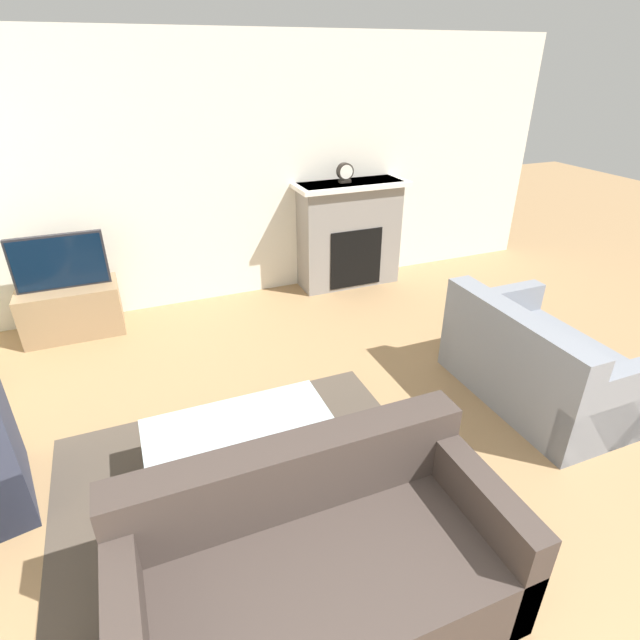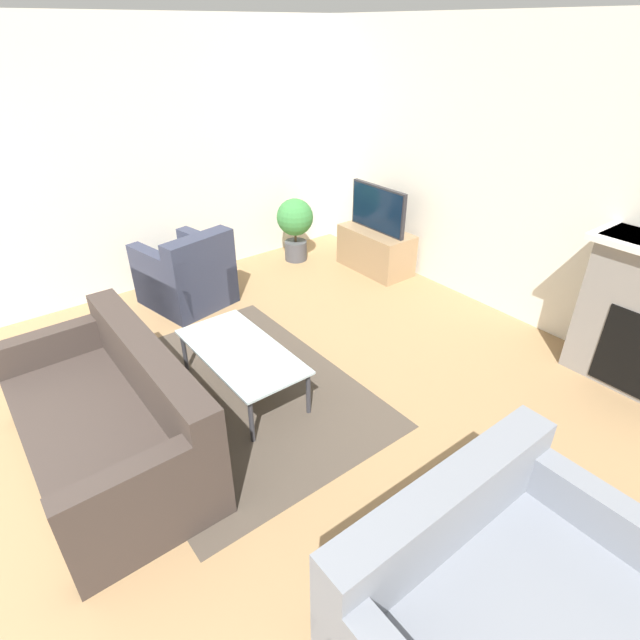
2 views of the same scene
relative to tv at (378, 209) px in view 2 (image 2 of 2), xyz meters
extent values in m
cube|color=silver|center=(1.44, 0.35, 0.59)|extent=(8.41, 0.06, 2.70)
cube|color=silver|center=(-1.29, -2.22, 0.59)|extent=(0.06, 8.07, 2.70)
cube|color=#4C4238|center=(1.07, -2.55, -0.76)|extent=(2.38, 1.78, 0.00)
cube|color=#997A56|center=(0.00, 0.00, -0.51)|extent=(0.91, 0.47, 0.50)
cube|color=#232328|center=(0.00, 0.00, 0.00)|extent=(0.82, 0.05, 0.52)
cube|color=black|center=(0.00, -0.02, 0.00)|extent=(0.78, 0.01, 0.48)
cube|color=#3D332D|center=(1.18, -3.57, -0.55)|extent=(1.80, 0.92, 0.42)
cube|color=#3D332D|center=(1.18, -3.21, -0.14)|extent=(1.80, 0.20, 0.40)
cube|color=#3D332D|center=(0.35, -3.57, -0.43)|extent=(0.14, 0.92, 0.66)
cube|color=#3D332D|center=(2.01, -3.57, -0.43)|extent=(0.14, 0.92, 0.66)
cube|color=gray|center=(3.51, -2.54, -0.55)|extent=(0.96, 1.44, 0.42)
cube|color=gray|center=(3.14, -2.54, -0.14)|extent=(0.20, 1.44, 0.40)
cube|color=gray|center=(3.51, -1.89, -0.43)|extent=(0.96, 0.14, 0.66)
cube|color=#33384C|center=(-0.62, -2.17, -0.55)|extent=(0.95, 0.89, 0.42)
cube|color=#33384C|center=(-0.32, -2.11, -0.14)|extent=(0.34, 0.77, 0.40)
cube|color=#33384C|center=(-0.68, -1.87, -0.43)|extent=(0.83, 0.30, 0.66)
cube|color=#33384C|center=(-0.56, -2.46, -0.43)|extent=(0.83, 0.30, 0.66)
cylinder|color=#333338|center=(0.52, -2.72, -0.57)|extent=(0.04, 0.04, 0.37)
cylinder|color=#333338|center=(1.61, -2.72, -0.57)|extent=(0.04, 0.04, 0.37)
cylinder|color=#333338|center=(0.52, -2.22, -0.57)|extent=(0.04, 0.04, 0.37)
cylinder|color=#333338|center=(1.61, -2.22, -0.57)|extent=(0.04, 0.04, 0.37)
cube|color=silver|center=(1.07, -2.47, -0.38)|extent=(1.18, 0.58, 0.02)
cylinder|color=#47474C|center=(-0.83, -0.59, -0.64)|extent=(0.28, 0.28, 0.24)
cylinder|color=#4C3823|center=(-0.83, -0.59, -0.45)|extent=(0.03, 0.03, 0.13)
sphere|color=#387F3D|center=(-0.83, -0.59, -0.20)|extent=(0.45, 0.45, 0.45)
camera|label=1|loc=(0.61, -4.95, 1.70)|focal=28.00mm
camera|label=2|loc=(4.00, -3.96, 1.83)|focal=28.00mm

